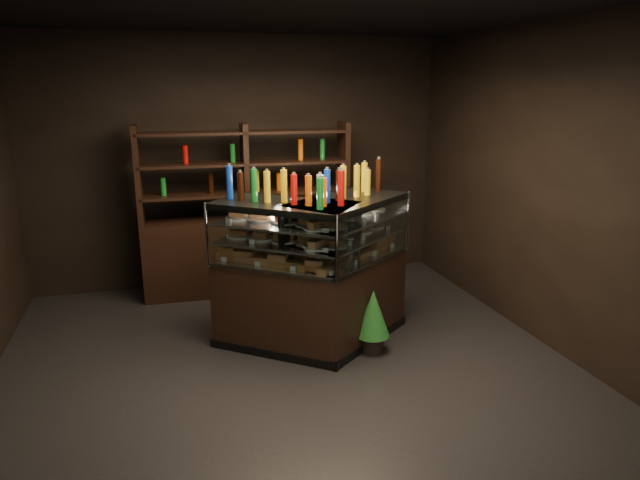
% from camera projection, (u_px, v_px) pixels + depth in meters
% --- Properties ---
extents(ground, '(5.00, 5.00, 0.00)m').
position_uv_depth(ground, '(288.00, 368.00, 5.05)').
color(ground, black).
rests_on(ground, ground).
extents(room_shell, '(5.02, 5.02, 3.01)m').
position_uv_depth(room_shell, '(284.00, 148.00, 4.54)').
color(room_shell, black).
rests_on(room_shell, ground).
extents(display_case, '(2.02, 1.31, 1.41)m').
position_uv_depth(display_case, '(316.00, 296.00, 5.45)').
color(display_case, black).
rests_on(display_case, ground).
extents(food_display, '(1.67, 0.86, 0.44)m').
position_uv_depth(food_display, '(316.00, 236.00, 5.29)').
color(food_display, '#B77441').
rests_on(food_display, display_case).
extents(bottles_top, '(1.49, 0.71, 0.30)m').
position_uv_depth(bottles_top, '(316.00, 185.00, 5.17)').
color(bottles_top, '#147223').
rests_on(bottles_top, display_case).
extents(potted_conifer, '(0.32, 0.32, 0.68)m').
position_uv_depth(potted_conifer, '(373.00, 312.00, 5.27)').
color(potted_conifer, black).
rests_on(potted_conifer, ground).
extents(back_shelving, '(2.44, 0.50, 2.00)m').
position_uv_depth(back_shelving, '(248.00, 242.00, 6.79)').
color(back_shelving, black).
rests_on(back_shelving, ground).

